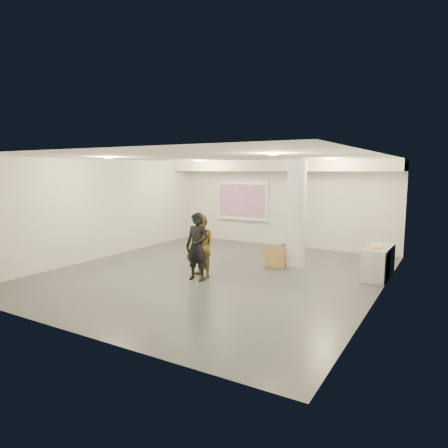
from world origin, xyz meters
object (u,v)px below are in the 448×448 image
Objects in this scene: column at (296,213)px; projection_screen at (242,201)px; credenza at (378,262)px; woman at (197,247)px; man at (201,247)px.

column is 4.08m from projection_screen.
credenza is 0.81× the size of woman.
woman is at bearing -144.39° from credenza.
projection_screen is 1.56× the size of credenza.
projection_screen is 1.26× the size of woman.
man is at bearing -146.95° from credenza.
woman reaches higher than credenza.
column is at bearing 179.09° from credenza.
man is at bearing 95.11° from woman.
column reaches higher than projection_screen.
column is 2.48m from credenza.
woman is at bearing -61.64° from man.
column is 2.95m from man.
woman is (-3.77, -2.48, 0.44)m from credenza.
woman is (1.55, -5.26, -0.69)m from projection_screen.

